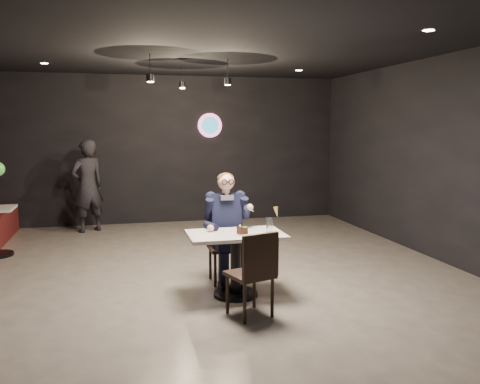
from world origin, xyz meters
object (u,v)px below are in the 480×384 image
object	(u,v)px
passerby	(88,186)
seated_man	(226,227)
chair_far	(226,247)
sundae_glass	(269,225)
main_table	(236,265)
chair_near	(250,273)

from	to	relation	value
passerby	seated_man	bearing A→B (deg)	87.98
seated_man	chair_far	bearing A→B (deg)	45.00
chair_far	sundae_glass	distance (m)	0.82
passerby	chair_far	bearing A→B (deg)	87.98
main_table	passerby	bearing A→B (deg)	113.64
main_table	chair_far	bearing A→B (deg)	90.00
chair_near	passerby	xyz separation A→B (m)	(-1.86, 4.89, 0.41)
chair_near	seated_man	xyz separation A→B (m)	(-0.00, 1.19, 0.26)
chair_far	chair_near	size ratio (longest dim) A/B	1.00
main_table	passerby	xyz separation A→B (m)	(-1.86, 4.25, 0.50)
passerby	sundae_glass	bearing A→B (deg)	88.83
main_table	seated_man	size ratio (longest dim) A/B	0.76
chair_far	passerby	size ratio (longest dim) A/B	0.53
seated_man	chair_near	bearing A→B (deg)	-90.00
chair_far	seated_man	bearing A→B (deg)	-135.00
main_table	sundae_glass	size ratio (longest dim) A/B	6.45
seated_man	sundae_glass	size ratio (longest dim) A/B	8.44
chair_near	passerby	bearing A→B (deg)	92.55
main_table	seated_man	bearing A→B (deg)	90.00
sundae_glass	passerby	distance (m)	4.86
chair_near	seated_man	bearing A→B (deg)	71.73
chair_near	passerby	world-z (taller)	passerby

